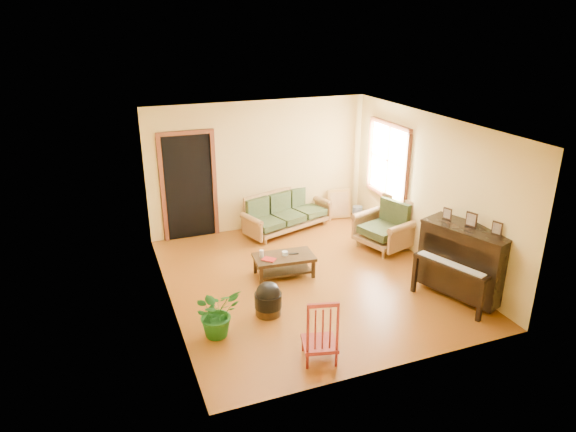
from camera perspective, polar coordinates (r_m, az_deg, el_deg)
name	(u,v)px	position (r m, az deg, el deg)	size (l,w,h in m)	color
floor	(308,279)	(8.63, 2.26, -7.03)	(5.00, 5.00, 0.00)	#6A350D
doorway	(189,187)	(10.05, -10.95, 3.13)	(1.08, 0.16, 2.05)	black
window	(388,161)	(10.13, 11.07, 6.06)	(0.12, 1.36, 1.46)	white
sofa	(287,212)	(10.38, -0.06, 0.44)	(1.85, 0.78, 0.79)	olive
coffee_table	(284,266)	(8.66, -0.45, -5.52)	(1.00, 0.55, 0.36)	black
armchair	(383,225)	(9.72, 10.56, -0.96)	(0.90, 0.94, 0.94)	olive
piano	(464,262)	(8.31, 18.97, -4.91)	(0.78, 1.32, 1.16)	black
footstool	(268,302)	(7.60, -2.21, -9.57)	(0.40, 0.40, 0.38)	black
red_chair	(320,328)	(6.57, 3.56, -12.30)	(0.43, 0.47, 0.91)	maroon
leaning_frame	(339,204)	(11.10, 5.69, 1.37)	(0.50, 0.11, 0.67)	#BA8D3E
ceramic_crock	(357,212)	(11.21, 7.70, 0.40)	(0.21, 0.21, 0.27)	#33559B
potted_plant	(217,313)	(7.13, -7.91, -10.57)	(0.63, 0.55, 0.70)	#19591A
book	(267,261)	(8.37, -2.37, -5.07)	(0.16, 0.22, 0.02)	maroon
candle	(261,253)	(8.54, -2.96, -4.17)	(0.07, 0.07, 0.12)	silver
glass_jar	(285,253)	(8.59, -0.36, -4.17)	(0.10, 0.10, 0.07)	white
remote	(294,254)	(8.64, 0.65, -4.20)	(0.16, 0.04, 0.02)	black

